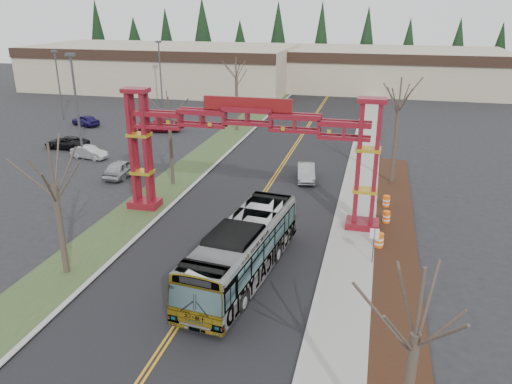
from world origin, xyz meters
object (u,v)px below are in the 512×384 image
(gateway_arch, at_px, (248,136))
(silver_sedan, at_px, (306,172))
(transit_bus, at_px, (243,250))
(bare_tree_right_far, at_px, (399,106))
(barrel_mid, at_px, (386,218))
(bare_tree_right_near, at_px, (416,335))
(retail_building_east, at_px, (391,69))
(bare_tree_median_near, at_px, (54,185))
(light_pole_near, at_px, (76,100))
(light_pole_far, at_px, (160,69))
(parked_car_far_a, at_px, (241,105))
(bare_tree_median_mid, at_px, (169,121))
(barrel_north, at_px, (386,202))
(light_pole_mid, at_px, (58,80))
(retail_building_west, at_px, (164,67))
(parked_car_mid_b, at_px, (86,120))
(parked_car_near_a, at_px, (121,168))
(barrel_south, at_px, (379,241))
(parked_car_mid_a, at_px, (159,125))
(parked_car_near_b, at_px, (89,152))
(bare_tree_median_far, at_px, (236,77))
(street_sign, at_px, (374,239))
(parked_car_near_c, at_px, (67,142))

(gateway_arch, xyz_separation_m, silver_sedan, (2.78, 9.20, -5.30))
(transit_bus, xyz_separation_m, bare_tree_right_far, (8.17, 18.12, 4.95))
(transit_bus, distance_m, barrel_mid, 12.16)
(gateway_arch, xyz_separation_m, bare_tree_right_near, (10.00, -19.14, -0.47))
(retail_building_east, height_order, bare_tree_median_near, bare_tree_median_near)
(light_pole_near, bearing_deg, light_pole_far, 97.62)
(parked_car_far_a, relative_size, bare_tree_right_far, 0.43)
(bare_tree_median_mid, relative_size, barrel_north, 7.69)
(silver_sedan, height_order, bare_tree_median_mid, bare_tree_median_mid)
(light_pole_mid, bearing_deg, retail_building_west, 85.86)
(parked_car_far_a, distance_m, bare_tree_right_far, 35.15)
(parked_car_mid_b, xyz_separation_m, light_pole_near, (7.79, -13.12, 5.17))
(bare_tree_right_near, bearing_deg, parked_car_near_a, 132.50)
(barrel_south, bearing_deg, barrel_north, 86.57)
(bare_tree_median_mid, bearing_deg, light_pole_near, 158.02)
(parked_car_mid_a, distance_m, barrel_south, 36.25)
(parked_car_mid_b, height_order, light_pole_mid, light_pole_mid)
(parked_car_far_a, distance_m, bare_tree_median_mid, 32.76)
(bare_tree_median_near, bearing_deg, silver_sedan, 60.78)
(retail_building_west, xyz_separation_m, barrel_north, (39.57, -49.69, -3.28))
(gateway_arch, relative_size, bare_tree_median_mid, 2.46)
(gateway_arch, relative_size, parked_car_far_a, 4.74)
(barrel_south, bearing_deg, bare_tree_median_near, -156.75)
(parked_car_near_b, distance_m, light_pole_mid, 20.49)
(parked_car_near_b, relative_size, parked_car_mid_b, 0.92)
(bare_tree_right_far, bearing_deg, light_pole_far, 140.64)
(bare_tree_median_far, bearing_deg, bare_tree_right_near, -67.85)
(light_pole_mid, distance_m, barrel_north, 46.98)
(parked_car_near_b, relative_size, parked_car_mid_a, 0.73)
(bare_tree_median_far, xyz_separation_m, bare_tree_right_far, (18.00, -15.02, 0.15))
(light_pole_near, bearing_deg, barrel_north, -11.10)
(parked_car_mid_a, height_order, bare_tree_right_near, bare_tree_right_near)
(retail_building_east, height_order, bare_tree_right_far, bare_tree_right_far)
(barrel_north, bearing_deg, bare_tree_median_mid, 176.48)
(parked_car_near_a, xyz_separation_m, barrel_mid, (22.79, -4.96, -0.28))
(gateway_arch, distance_m, parked_car_far_a, 39.55)
(barrel_south, height_order, barrel_north, barrel_south)
(bare_tree_median_mid, bearing_deg, silver_sedan, 19.67)
(bare_tree_median_near, bearing_deg, barrel_mid, 32.72)
(bare_tree_median_near, height_order, light_pole_far, light_pole_far)
(bare_tree_median_mid, distance_m, light_pole_near, 12.31)
(silver_sedan, distance_m, bare_tree_right_near, 29.64)
(street_sign, relative_size, barrel_mid, 2.41)
(parked_car_near_a, bearing_deg, barrel_mid, 167.90)
(bare_tree_right_near, bearing_deg, transit_bus, 126.42)
(parked_car_near_c, xyz_separation_m, barrel_north, (32.89, -8.87, -0.17))
(gateway_arch, xyz_separation_m, parked_car_mid_b, (-27.20, 23.07, -5.28))
(bare_tree_median_near, relative_size, bare_tree_right_near, 0.99)
(street_sign, relative_size, barrel_north, 2.39)
(barrel_south, bearing_deg, light_pole_mid, 145.57)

